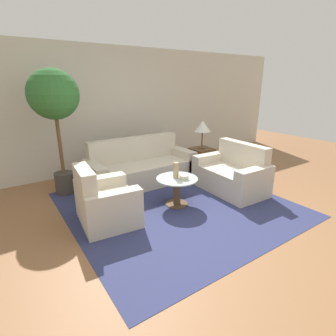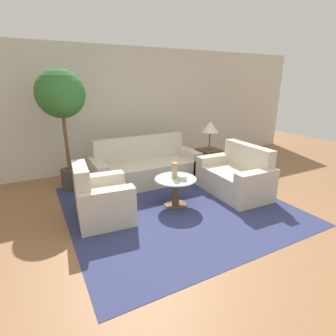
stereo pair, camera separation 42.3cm
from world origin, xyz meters
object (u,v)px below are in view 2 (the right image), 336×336
table_lamp (210,127)px  potted_plant (61,101)px  armchair (100,201)px  sofa_main (145,168)px  bowl (182,178)px  loveseat (236,177)px  coffee_table (175,188)px  vase (175,170)px

table_lamp → potted_plant: bearing=170.5°
potted_plant → armchair: bearing=-82.2°
sofa_main → bowl: size_ratio=14.60×
loveseat → potted_plant: bearing=-119.6°
sofa_main → coffee_table: 1.19m
vase → bowl: (0.07, -0.12, -0.09)m
armchair → loveseat: (2.36, -0.18, 0.00)m
loveseat → table_lamp: 1.32m
coffee_table → bowl: size_ratio=4.65×
bowl → loveseat: bearing=1.9°
sofa_main → loveseat: size_ratio=1.59×
vase → table_lamp: bearing=35.7°
vase → coffee_table: bearing=-77.2°
table_lamp → potted_plant: (-2.76, 0.46, 0.59)m
vase → bowl: size_ratio=1.77×
armchair → bowl: 1.26m
potted_plant → vase: potted_plant is taller
loveseat → vase: 1.24m
table_lamp → sofa_main: bearing=173.9°
vase → armchair: bearing=175.5°
coffee_table → armchair: bearing=174.4°
armchair → potted_plant: bearing=13.3°
coffee_table → potted_plant: potted_plant is taller
armchair → table_lamp: bearing=-64.8°
coffee_table → potted_plant: 2.39m
loveseat → table_lamp: (0.21, 1.10, 0.71)m
potted_plant → vase: size_ratio=8.43×
table_lamp → armchair: bearing=-160.3°
sofa_main → potted_plant: 1.89m
coffee_table → potted_plant: bearing=132.1°
potted_plant → bowl: (1.41, -1.59, -1.09)m
potted_plant → bowl: potted_plant is taller
table_lamp → bowl: (-1.34, -1.13, -0.50)m
loveseat → sofa_main: bearing=-134.0°
table_lamp → vase: 1.78m
armchair → vase: size_ratio=3.64×
coffee_table → vase: size_ratio=2.62×
table_lamp → vase: (-1.41, -1.01, -0.41)m
loveseat → coffee_table: (-1.20, 0.06, 0.01)m
table_lamp → coffee_table: bearing=-143.6°
vase → bowl: vase is taller
armchair → coffee_table: armchair is taller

